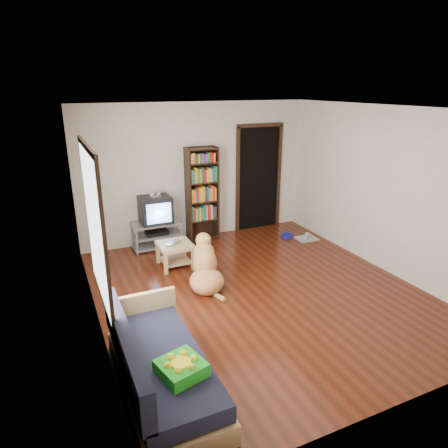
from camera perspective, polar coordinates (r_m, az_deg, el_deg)
name	(u,v)px	position (r m, az deg, el deg)	size (l,w,h in m)	color
ground	(258,291)	(6.00, 4.85, -9.52)	(5.00, 5.00, 0.00)	#501B0D
ceiling	(264,108)	(5.27, 5.67, 16.11)	(5.00, 5.00, 0.00)	white
wall_back	(196,172)	(7.70, -3.97, 7.36)	(4.50, 4.50, 0.00)	beige
wall_front	(408,286)	(3.69, 24.76, -8.07)	(4.50, 4.50, 0.00)	beige
wall_left	(89,230)	(4.85, -18.66, -0.84)	(5.00, 5.00, 0.00)	beige
wall_right	(384,190)	(6.85, 21.92, 4.52)	(5.00, 5.00, 0.00)	beige
green_cushion	(181,368)	(3.82, -6.16, -19.80)	(0.38, 0.38, 0.13)	green
laptop	(175,244)	(6.62, -6.98, -2.79)	(0.30, 0.19, 0.02)	silver
dog_bowl	(287,235)	(8.06, 8.98, -1.63)	(0.22, 0.22, 0.08)	navy
grey_rag	(307,239)	(8.04, 11.73, -2.05)	(0.40, 0.32, 0.03)	gray
window	(95,227)	(4.31, -17.97, -0.41)	(0.03, 1.46, 1.70)	white
doorway	(259,176)	(8.27, 4.96, 6.90)	(1.03, 0.05, 2.19)	black
tv_stand	(157,234)	(7.50, -9.57, -1.40)	(0.90, 0.45, 0.50)	#99999E
crt_tv	(155,209)	(7.37, -9.82, 2.10)	(0.55, 0.52, 0.58)	black
bookshelf	(202,189)	(7.64, -3.16, 4.98)	(0.60, 0.30, 1.80)	black
sofa	(159,369)	(4.19, -9.34, -19.75)	(0.80, 1.80, 0.80)	tan
coffee_table	(175,250)	(6.70, -7.01, -3.75)	(0.55, 0.55, 0.40)	#D5B56D
dog	(206,269)	(5.98, -2.66, -6.38)	(0.63, 1.00, 0.81)	#C6804C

